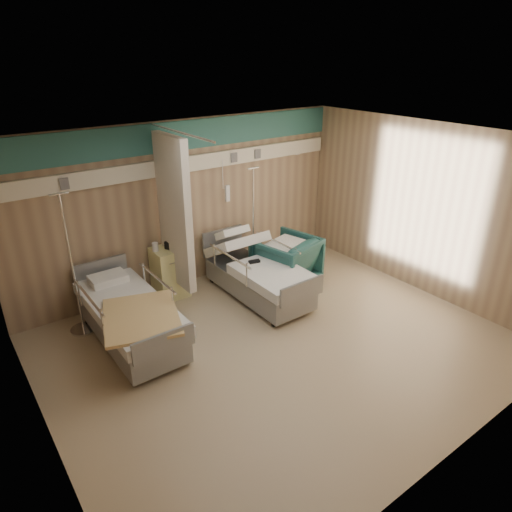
# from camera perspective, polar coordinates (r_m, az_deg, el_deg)

# --- Properties ---
(ground) EXTENTS (6.00, 5.00, 0.00)m
(ground) POSITION_cam_1_polar(r_m,az_deg,el_deg) (6.51, 2.90, -11.12)
(ground) COLOR #9F876D
(ground) RESTS_ON ground
(room_walls) EXTENTS (6.04, 5.04, 2.82)m
(room_walls) POSITION_cam_1_polar(r_m,az_deg,el_deg) (5.80, 1.46, 5.11)
(room_walls) COLOR tan
(room_walls) RESTS_ON ground
(bed_right) EXTENTS (1.00, 2.16, 0.63)m
(bed_right) POSITION_cam_1_polar(r_m,az_deg,el_deg) (7.54, 0.27, -2.94)
(bed_right) COLOR white
(bed_right) RESTS_ON ground
(bed_left) EXTENTS (1.00, 2.16, 0.63)m
(bed_left) POSITION_cam_1_polar(r_m,az_deg,el_deg) (6.64, -15.31, -8.03)
(bed_left) COLOR white
(bed_left) RESTS_ON ground
(bedside_cabinet) EXTENTS (0.50, 0.48, 0.85)m
(bedside_cabinet) POSITION_cam_1_polar(r_m,az_deg,el_deg) (7.66, -10.72, -2.01)
(bedside_cabinet) COLOR #F2ED97
(bedside_cabinet) RESTS_ON ground
(visitor_armchair) EXTENTS (1.13, 1.15, 0.88)m
(visitor_armchair) POSITION_cam_1_polar(r_m,az_deg,el_deg) (7.89, 3.78, -0.67)
(visitor_armchair) COLOR #1F4D4C
(visitor_armchair) RESTS_ON ground
(waffle_blanket) EXTENTS (0.80, 0.75, 0.08)m
(waffle_blanket) POSITION_cam_1_polar(r_m,az_deg,el_deg) (7.70, 4.01, 2.55)
(waffle_blanket) COLOR white
(waffle_blanket) RESTS_ON visitor_armchair
(iv_stand_right) EXTENTS (0.35, 0.35, 1.96)m
(iv_stand_right) POSITION_cam_1_polar(r_m,az_deg,el_deg) (8.37, -0.35, 0.61)
(iv_stand_right) COLOR silver
(iv_stand_right) RESTS_ON ground
(iv_stand_left) EXTENTS (0.37, 0.37, 2.10)m
(iv_stand_left) POSITION_cam_1_polar(r_m,az_deg,el_deg) (7.07, -21.21, -5.72)
(iv_stand_left) COLOR silver
(iv_stand_left) RESTS_ON ground
(call_remote) EXTENTS (0.19, 0.12, 0.04)m
(call_remote) POSITION_cam_1_polar(r_m,az_deg,el_deg) (7.38, -0.21, -0.69)
(call_remote) COLOR black
(call_remote) RESTS_ON bed_right
(tan_blanket) EXTENTS (1.24, 1.39, 0.04)m
(tan_blanket) POSITION_cam_1_polar(r_m,az_deg,el_deg) (6.09, -14.15, -7.37)
(tan_blanket) COLOR #D7B36E
(tan_blanket) RESTS_ON bed_left
(toiletry_bag) EXTENTS (0.27, 0.22, 0.13)m
(toiletry_bag) POSITION_cam_1_polar(r_m,az_deg,el_deg) (7.48, -10.37, 1.49)
(toiletry_bag) COLOR black
(toiletry_bag) RESTS_ON bedside_cabinet
(white_cup) EXTENTS (0.12, 0.12, 0.14)m
(white_cup) POSITION_cam_1_polar(r_m,az_deg,el_deg) (7.41, -12.48, 1.12)
(white_cup) COLOR white
(white_cup) RESTS_ON bedside_cabinet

